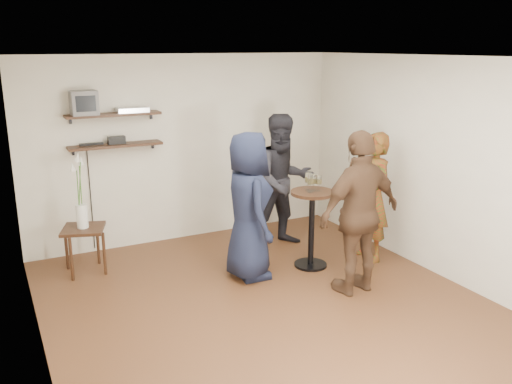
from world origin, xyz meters
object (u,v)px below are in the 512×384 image
radio (117,140)px  drinks_table (312,218)px  person_brown (360,213)px  person_plaid (373,197)px  person_navy (248,206)px  crt_monitor (84,103)px  side_table (84,235)px  person_dark (283,181)px  dvd_deck (132,110)px

radio → drinks_table: bearing=-39.5°
radio → drinks_table: (1.98, -1.63, -0.89)m
person_brown → person_plaid: bearing=-142.3°
radio → person_navy: bearing=-53.5°
crt_monitor → person_plaid: crt_monitor is taller
side_table → person_dark: person_dark is taller
drinks_table → dvd_deck: bearing=137.1°
crt_monitor → dvd_deck: 0.61m
person_plaid → person_brown: 1.03m
side_table → person_navy: 2.05m
crt_monitor → person_navy: bearing=-45.6°
person_navy → side_table: bearing=65.3°
dvd_deck → person_brown: bearing=-53.4°
drinks_table → person_dark: person_dark is taller
person_plaid → person_brown: bearing=-37.7°
person_brown → dvd_deck: bearing=-58.9°
person_plaid → crt_monitor: bearing=-109.9°
side_table → radio: bearing=42.1°
crt_monitor → drinks_table: size_ratio=0.33×
side_table → person_dark: (2.64, -0.26, 0.44)m
person_navy → person_brown: (0.92, -0.92, 0.04)m
radio → side_table: size_ratio=0.36×
drinks_table → person_plaid: bearing=-9.1°
drinks_table → person_plaid: (0.83, -0.13, 0.20)m
dvd_deck → person_brown: 3.23m
radio → person_plaid: 3.39m
person_brown → drinks_table: bearing=-90.0°
person_plaid → person_dark: (-0.76, 0.97, 0.08)m
person_plaid → person_navy: (-1.67, 0.22, 0.05)m
dvd_deck → drinks_table: 2.71m
radio → side_table: radio is taller
person_dark → person_brown: size_ratio=0.99×
drinks_table → person_dark: 0.89m
side_table → drinks_table: bearing=-23.1°
radio → person_brown: bearing=-50.1°
person_plaid → person_brown: person_brown is taller
side_table → drinks_table: drinks_table is taller
dvd_deck → person_dark: 2.21m
person_dark → person_brown: (0.01, -1.67, 0.01)m
side_table → person_dark: bearing=-5.7°
dvd_deck → drinks_table: (1.75, -1.63, -1.27)m
radio → person_navy: 2.03m
drinks_table → radio: bearing=140.5°
dvd_deck → person_plaid: (2.58, -1.76, -1.06)m
dvd_deck → person_navy: size_ratio=0.23×
side_table → person_brown: bearing=-36.1°
drinks_table → person_navy: 0.88m
crt_monitor → person_dark: size_ratio=0.17×
crt_monitor → person_plaid: bearing=-29.0°
crt_monitor → side_table: bearing=-112.1°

